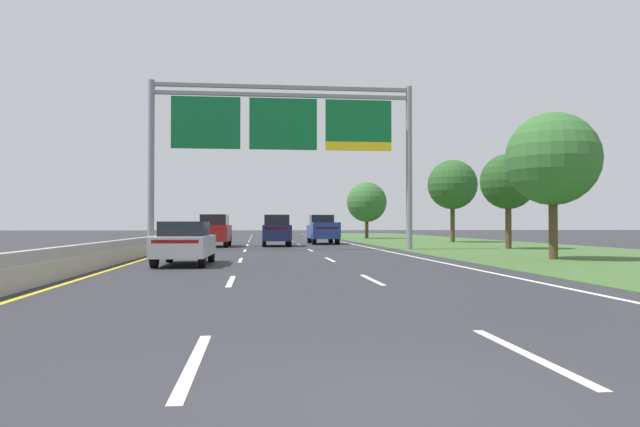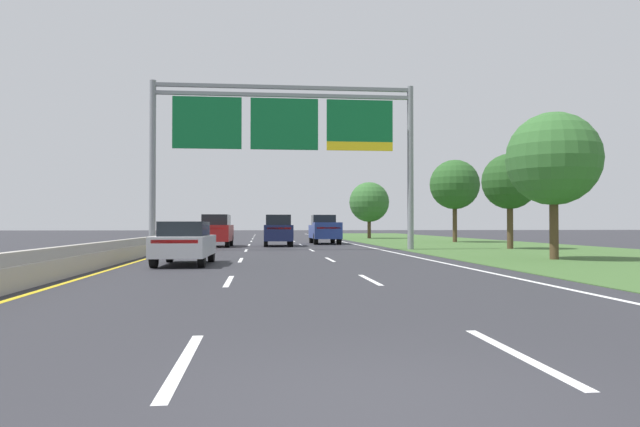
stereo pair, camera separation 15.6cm
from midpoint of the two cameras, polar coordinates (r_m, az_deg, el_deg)
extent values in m
plane|color=#2B2B30|center=(39.92, -4.17, -3.17)|extent=(220.00, 220.00, 0.00)
cube|color=white|center=(6.58, -12.44, -13.89)|extent=(0.14, 3.00, 0.01)
cube|color=white|center=(15.46, -8.54, -6.49)|extent=(0.14, 3.00, 0.01)
cube|color=white|center=(24.43, -7.51, -4.49)|extent=(0.14, 3.00, 0.01)
cube|color=white|center=(33.41, -7.04, -3.57)|extent=(0.14, 3.00, 0.01)
cube|color=white|center=(42.41, -6.77, -3.04)|extent=(0.14, 3.00, 0.01)
cube|color=white|center=(51.40, -6.59, -2.69)|extent=(0.14, 3.00, 0.01)
cube|color=white|center=(60.40, -6.47, -2.45)|extent=(0.14, 3.00, 0.01)
cube|color=white|center=(69.39, -6.38, -2.27)|extent=(0.14, 3.00, 0.01)
cube|color=white|center=(78.39, -6.31, -2.13)|extent=(0.14, 3.00, 0.01)
cube|color=white|center=(87.39, -6.25, -2.02)|extent=(0.14, 3.00, 0.01)
cube|color=white|center=(7.18, 19.22, -12.77)|extent=(0.14, 3.00, 0.01)
cube|color=white|center=(15.72, 5.14, -6.40)|extent=(0.14, 3.00, 0.01)
cube|color=white|center=(24.60, 1.16, -4.48)|extent=(0.14, 3.00, 0.01)
cube|color=white|center=(33.54, -0.70, -3.57)|extent=(0.14, 3.00, 0.01)
cube|color=white|center=(42.50, -1.77, -3.04)|extent=(0.14, 3.00, 0.01)
cube|color=white|center=(51.48, -2.47, -2.70)|extent=(0.14, 3.00, 0.01)
cube|color=white|center=(60.46, -2.96, -2.45)|extent=(0.14, 3.00, 0.01)
cube|color=white|center=(69.45, -3.32, -2.27)|extent=(0.14, 3.00, 0.01)
cube|color=white|center=(78.44, -3.60, -2.13)|extent=(0.14, 3.00, 0.01)
cube|color=white|center=(87.44, -3.82, -2.02)|extent=(0.14, 3.00, 0.01)
cube|color=white|center=(40.51, 4.21, -3.14)|extent=(0.16, 106.00, 0.01)
cube|color=gold|center=(40.19, -12.62, -3.13)|extent=(0.16, 106.00, 0.01)
cube|color=#3D602D|center=(42.65, 14.94, -2.99)|extent=(14.00, 110.00, 0.02)
cube|color=#A8A399|center=(40.27, -13.61, -2.73)|extent=(0.60, 110.00, 0.55)
cube|color=#A8A399|center=(40.26, -13.61, -2.13)|extent=(0.25, 110.00, 0.30)
cylinder|color=gray|center=(34.18, -15.79, 4.51)|extent=(0.36, 0.36, 9.54)
cylinder|color=gray|center=(34.78, 8.88, 4.39)|extent=(0.36, 0.36, 9.54)
cube|color=gray|center=(34.44, -3.34, 12.10)|extent=(14.70, 0.24, 0.20)
cube|color=gray|center=(34.34, -3.34, 11.37)|extent=(14.70, 0.24, 0.20)
cube|color=#0C602D|center=(33.93, -10.75, 8.64)|extent=(3.83, 0.12, 2.92)
cube|color=#0C602D|center=(33.84, -3.33, 8.65)|extent=(3.83, 0.12, 2.92)
cube|color=#0C602D|center=(34.33, 4.00, 8.93)|extent=(3.83, 0.12, 2.42)
cube|color=yellow|center=(34.11, 4.01, 6.51)|extent=(3.83, 0.12, 0.50)
cube|color=navy|center=(44.61, 0.55, -1.77)|extent=(2.01, 5.40, 1.00)
cube|color=black|center=(45.45, 0.43, -0.64)|extent=(1.72, 1.90, 0.78)
cube|color=#B21414|center=(41.96, 0.96, -1.41)|extent=(1.68, 0.08, 0.12)
cube|color=navy|center=(42.89, 0.81, -1.00)|extent=(2.00, 1.95, 0.20)
cylinder|color=black|center=(46.36, -0.75, -2.36)|extent=(0.30, 0.84, 0.84)
cylinder|color=black|center=(46.54, 1.34, -2.36)|extent=(0.30, 0.84, 0.84)
cylinder|color=black|center=(42.70, -0.31, -2.47)|extent=(0.30, 0.84, 0.84)
cylinder|color=black|center=(42.90, 1.95, -2.47)|extent=(0.30, 0.84, 0.84)
cube|color=maroon|center=(39.47, -9.86, -1.87)|extent=(2.00, 4.74, 1.05)
cube|color=black|center=(39.32, -9.87, -0.61)|extent=(1.70, 3.03, 0.68)
cube|color=#B21414|center=(37.17, -10.19, -1.43)|extent=(1.60, 0.11, 0.12)
cylinder|color=black|center=(41.15, -10.79, -2.56)|extent=(0.28, 0.77, 0.76)
cylinder|color=black|center=(41.01, -8.51, -2.58)|extent=(0.28, 0.77, 0.76)
cylinder|color=black|center=(37.98, -11.32, -2.69)|extent=(0.28, 0.77, 0.76)
cylinder|color=black|center=(37.82, -8.85, -2.70)|extent=(0.28, 0.77, 0.76)
cube|color=#161E47|center=(40.11, -3.99, -1.87)|extent=(1.94, 4.72, 1.05)
cube|color=black|center=(39.96, -3.98, -0.63)|extent=(1.66, 3.01, 0.68)
cube|color=#B21414|center=(37.80, -3.91, -1.44)|extent=(1.60, 0.09, 0.12)
cylinder|color=black|center=(41.71, -5.17, -2.56)|extent=(0.27, 0.76, 0.76)
cylinder|color=black|center=(41.75, -2.91, -2.56)|extent=(0.27, 0.76, 0.76)
cylinder|color=black|center=(38.52, -5.15, -2.68)|extent=(0.27, 0.76, 0.76)
cylinder|color=black|center=(38.55, -2.71, -2.68)|extent=(0.27, 0.76, 0.76)
cube|color=#B2B5BA|center=(21.98, -12.77, -3.07)|extent=(1.93, 4.44, 0.72)
cube|color=black|center=(21.92, -12.79, -1.45)|extent=(1.62, 2.34, 0.52)
cube|color=#B21414|center=(19.84, -13.69, -2.66)|extent=(1.53, 0.12, 0.12)
cylinder|color=black|center=(23.60, -14.17, -3.80)|extent=(0.24, 0.67, 0.66)
cylinder|color=black|center=(23.38, -10.29, -3.84)|extent=(0.24, 0.67, 0.66)
cylinder|color=black|center=(20.66, -15.59, -4.18)|extent=(0.24, 0.67, 0.66)
cylinder|color=black|center=(20.41, -11.17, -4.24)|extent=(0.24, 0.67, 0.66)
cylinder|color=#4C3823|center=(26.31, 21.88, -1.30)|extent=(0.36, 0.36, 2.65)
sphere|color=#33662D|center=(26.45, 21.84, 4.95)|extent=(3.88, 3.88, 3.88)
cylinder|color=#4C3823|center=(36.83, 18.05, -1.19)|extent=(0.36, 0.36, 2.71)
sphere|color=#234C1E|center=(36.92, 18.03, 2.98)|extent=(3.32, 3.32, 3.32)
cylinder|color=#4C3823|center=(49.61, 13.02, -0.93)|extent=(0.36, 0.36, 3.13)
sphere|color=#285623|center=(49.72, 13.00, 2.76)|extent=(4.08, 4.08, 4.08)
cylinder|color=#4C3823|center=(61.56, 4.86, -1.43)|extent=(0.36, 0.36, 2.14)
sphere|color=#33662D|center=(61.60, 4.86, 1.12)|extent=(4.17, 4.17, 4.17)
camera|label=1|loc=(0.08, -89.81, 0.00)|focal=33.04mm
camera|label=2|loc=(0.08, 90.19, 0.00)|focal=33.04mm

